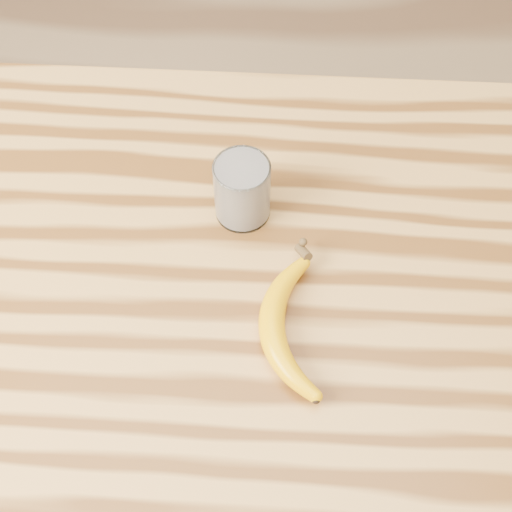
{
  "coord_description": "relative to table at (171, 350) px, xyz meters",
  "views": [
    {
      "loc": [
        0.14,
        -0.4,
        1.65
      ],
      "look_at": [
        0.11,
        0.06,
        0.93
      ],
      "focal_mm": 50.0,
      "sensor_mm": 36.0,
      "label": 1
    }
  ],
  "objects": [
    {
      "name": "table",
      "position": [
        0.0,
        0.0,
        0.0
      ],
      "size": [
        1.2,
        0.8,
        0.9
      ],
      "color": "#B47E3B",
      "rests_on": "ground"
    },
    {
      "name": "smoothie_glass",
      "position": [
        0.09,
        0.14,
        0.18
      ],
      "size": [
        0.07,
        0.07,
        0.09
      ],
      "color": "white",
      "rests_on": "table"
    },
    {
      "name": "banana",
      "position": [
        0.13,
        -0.03,
        0.15
      ],
      "size": [
        0.12,
        0.26,
        0.03
      ],
      "primitive_type": null,
      "rotation": [
        0.0,
        0.0,
        0.09
      ],
      "color": "#EBA100",
      "rests_on": "table"
    }
  ]
}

